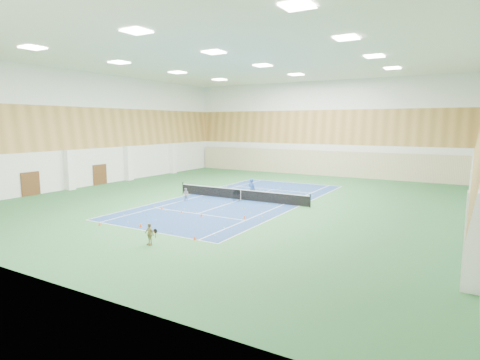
% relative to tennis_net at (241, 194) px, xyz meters
% --- Properties ---
extents(ground, '(40.00, 40.00, 0.00)m').
position_rel_tennis_net_xyz_m(ground, '(0.00, 0.00, -0.55)').
color(ground, '#285F32').
rests_on(ground, ground).
extents(room_shell, '(36.00, 40.00, 12.00)m').
position_rel_tennis_net_xyz_m(room_shell, '(0.00, 0.00, 5.45)').
color(room_shell, white).
rests_on(room_shell, ground).
extents(wood_cladding, '(36.00, 40.00, 8.00)m').
position_rel_tennis_net_xyz_m(wood_cladding, '(0.00, 0.00, 7.45)').
color(wood_cladding, '#B38442').
rests_on(wood_cladding, room_shell).
extents(ceiling_light_grid, '(21.40, 25.40, 0.06)m').
position_rel_tennis_net_xyz_m(ceiling_light_grid, '(0.00, 0.00, 11.37)').
color(ceiling_light_grid, white).
rests_on(ceiling_light_grid, room_shell).
extents(court_surface, '(10.97, 23.77, 0.01)m').
position_rel_tennis_net_xyz_m(court_surface, '(0.00, 0.00, -0.55)').
color(court_surface, navy).
rests_on(court_surface, ground).
extents(tennis_balls_scatter, '(10.57, 22.77, 0.07)m').
position_rel_tennis_net_xyz_m(tennis_balls_scatter, '(0.00, 0.00, -0.50)').
color(tennis_balls_scatter, '#B5CC22').
rests_on(tennis_balls_scatter, ground).
extents(tennis_net, '(12.80, 0.10, 1.10)m').
position_rel_tennis_net_xyz_m(tennis_net, '(0.00, 0.00, 0.00)').
color(tennis_net, black).
rests_on(tennis_net, ground).
extents(back_curtain, '(35.40, 0.16, 3.20)m').
position_rel_tennis_net_xyz_m(back_curtain, '(0.00, 19.75, 1.05)').
color(back_curtain, '#C6B793').
rests_on(back_curtain, ground).
extents(door_left_a, '(0.08, 1.80, 2.20)m').
position_rel_tennis_net_xyz_m(door_left_a, '(-17.92, -8.00, 0.55)').
color(door_left_a, '#593319').
rests_on(door_left_a, ground).
extents(door_left_b, '(0.08, 1.80, 2.20)m').
position_rel_tennis_net_xyz_m(door_left_b, '(-17.92, 0.00, 0.55)').
color(door_left_b, '#593319').
rests_on(door_left_b, ground).
extents(coach, '(0.75, 0.55, 1.88)m').
position_rel_tennis_net_xyz_m(coach, '(0.77, 0.60, 0.39)').
color(coach, '#214899').
rests_on(coach, ground).
extents(child_court, '(0.56, 0.44, 1.12)m').
position_rel_tennis_net_xyz_m(child_court, '(-3.87, -2.78, 0.01)').
color(child_court, '#9998A1').
rests_on(child_court, ground).
extents(child_apron, '(0.75, 0.40, 1.22)m').
position_rel_tennis_net_xyz_m(child_apron, '(2.31, -13.91, 0.06)').
color(child_apron, tan).
rests_on(child_apron, ground).
extents(ball_cart, '(0.66, 0.66, 0.90)m').
position_rel_tennis_net_xyz_m(ball_cart, '(0.02, -0.74, -0.10)').
color(ball_cart, black).
rests_on(ball_cart, ground).
extents(cone_svc_a, '(0.21, 0.21, 0.24)m').
position_rel_tennis_net_xyz_m(cone_svc_a, '(-3.28, -6.57, -0.43)').
color(cone_svc_a, '#E0500B').
rests_on(cone_svc_a, ground).
extents(cone_svc_b, '(0.17, 0.17, 0.19)m').
position_rel_tennis_net_xyz_m(cone_svc_b, '(-1.18, -6.76, -0.45)').
color(cone_svc_b, '#FF5A0D').
rests_on(cone_svc_b, ground).
extents(cone_svc_c, '(0.19, 0.19, 0.21)m').
position_rel_tennis_net_xyz_m(cone_svc_c, '(0.77, -6.92, -0.45)').
color(cone_svc_c, '#DD3E0B').
rests_on(cone_svc_c, ground).
extents(cone_svc_d, '(0.21, 0.21, 0.23)m').
position_rel_tennis_net_xyz_m(cone_svc_d, '(3.76, -5.90, -0.44)').
color(cone_svc_d, '#FF5A0D').
rests_on(cone_svc_d, ground).
extents(cone_base_a, '(0.18, 0.18, 0.19)m').
position_rel_tennis_net_xyz_m(cone_base_a, '(-3.45, -12.45, -0.45)').
color(cone_base_a, red).
rests_on(cone_base_a, ground).
extents(cone_base_b, '(0.22, 0.22, 0.24)m').
position_rel_tennis_net_xyz_m(cone_base_b, '(-0.87, -11.35, -0.43)').
color(cone_base_b, '#DB4A0B').
rests_on(cone_base_b, ground).
extents(cone_base_c, '(0.20, 0.20, 0.22)m').
position_rel_tennis_net_xyz_m(cone_base_c, '(0.91, -11.92, -0.44)').
color(cone_base_c, '#EB5C0C').
rests_on(cone_base_c, ground).
extents(cone_base_d, '(0.21, 0.21, 0.23)m').
position_rel_tennis_net_xyz_m(cone_base_d, '(3.91, -11.91, -0.44)').
color(cone_base_d, '#FF4F0D').
rests_on(cone_base_d, ground).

